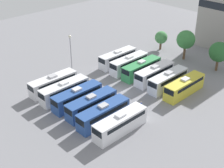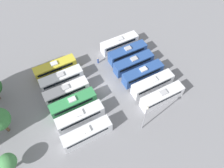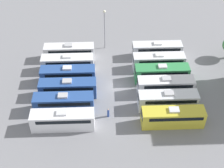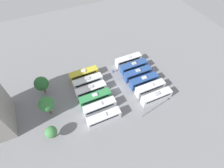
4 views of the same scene
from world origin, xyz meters
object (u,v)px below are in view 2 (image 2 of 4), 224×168
Objects in this scene: bus_10 at (61,79)px; bus_5 at (119,43)px; bus_0 at (162,97)px; bus_7 at (80,117)px; bus_11 at (55,68)px; bus_9 at (66,91)px; bus_4 at (127,53)px; worker_person at (98,61)px; bus_6 at (87,133)px; light_pole at (145,115)px; bus_1 at (152,84)px; tree_0 at (7,162)px; bus_3 at (133,63)px; bus_8 at (73,103)px; bus_2 at (143,73)px.

bus_5 is at bearing -77.73° from bus_10.
bus_7 is (3.93, 17.80, 0.00)m from bus_0.
bus_0 is 1.00× the size of bus_11.
bus_9 is (11.12, 17.97, 0.00)m from bus_0.
bus_11 is at bearing 77.52° from bus_4.
bus_4 is at bearing 0.19° from bus_0.
worker_person is (-2.04, 7.30, -0.91)m from bus_5.
bus_6 is at bearing 178.79° from bus_10.
light_pole is at bearing -125.76° from bus_7.
bus_6 is (-3.80, 18.10, 0.00)m from bus_1.
bus_0 is at bearing -179.81° from bus_4.
tree_0 is at bearing 121.82° from worker_person.
bus_3 is 1.00× the size of bus_10.
tree_0 reaches higher than bus_7.
bus_7 and bus_9 have the same top height.
light_pole is (-3.60, -10.72, 4.26)m from bus_6.
bus_1 is 1.00× the size of bus_8.
bus_5 is at bearing -66.88° from bus_9.
tree_0 is at bearing 100.95° from bus_7.
bus_10 is at bearing -47.17° from tree_0.
bus_4 is at bearing -102.48° from bus_11.
bus_6 is 1.00× the size of bus_7.
bus_3 is at bearing -57.53° from bus_6.
bus_5 is 25.87m from bus_6.
bus_11 is 23.12m from tree_0.
worker_person is at bearing -80.18° from bus_10.
bus_1 is at bearing -179.07° from bus_5.
tree_0 is at bearing 112.86° from bus_4.
bus_11 is at bearing 0.27° from bus_7.
bus_6 is at bearing 179.46° from bus_11.
bus_11 is (18.76, -0.18, 0.00)m from bus_6.
bus_11 is at bearing 25.24° from light_pole.
bus_1 is 1.00× the size of bus_4.
light_pole is (-14.73, -10.64, 4.26)m from bus_9.
light_pole reaches higher than bus_4.
bus_7 is at bearing 77.55° from bus_0.
bus_4 is 1.00× the size of bus_6.
bus_10 is (3.75, 17.23, 0.00)m from bus_3.
bus_9 is at bearing -0.36° from bus_6.
bus_0 is 5.81× the size of worker_person.
bus_4 and bus_7 have the same top height.
bus_7 is 2.07× the size of tree_0.
bus_2 is at bearing -122.80° from bus_11.
tree_0 reaches higher than bus_8.
bus_1 is 7.38m from bus_3.
bus_1 is at bearing -175.75° from bus_3.
bus_7 is at bearing 112.66° from bus_3.
bus_8 is 1.13× the size of light_pole.
bus_7 is at bearing 130.02° from bus_5.
bus_11 is (0.04, 17.67, 0.00)m from bus_5.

